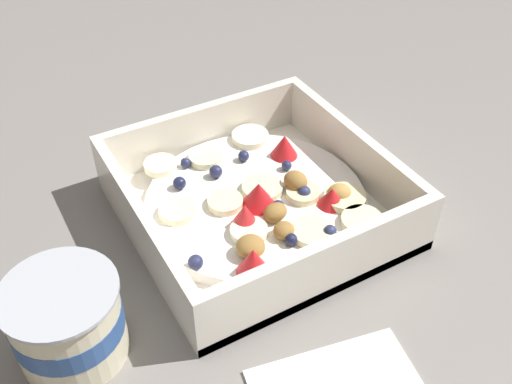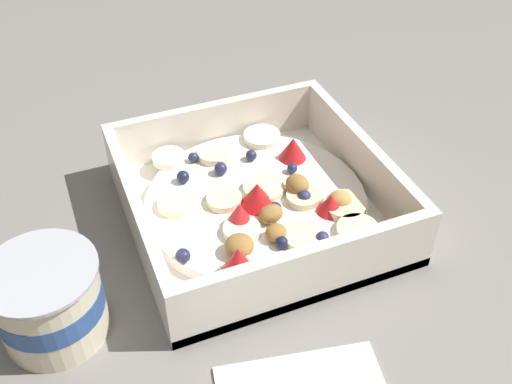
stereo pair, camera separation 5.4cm
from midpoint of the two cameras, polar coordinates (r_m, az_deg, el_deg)
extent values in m
plane|color=gray|center=(0.57, -1.93, -0.95)|extent=(2.40, 2.40, 0.00)
cube|color=white|center=(0.55, -2.78, -2.09)|extent=(0.23, 0.23, 0.01)
cube|color=white|center=(0.58, 6.79, 3.43)|extent=(0.23, 0.01, 0.06)
cube|color=white|center=(0.51, -13.90, -4.04)|extent=(0.23, 0.01, 0.06)
cube|color=white|center=(0.47, 3.42, -7.69)|extent=(0.01, 0.21, 0.06)
cube|color=white|center=(0.62, -7.61, 5.72)|extent=(0.01, 0.21, 0.06)
cylinder|color=white|center=(0.54, -2.81, -1.21)|extent=(0.21, 0.21, 0.01)
cylinder|color=#F4EAB7|center=(0.59, -7.49, 3.24)|extent=(0.04, 0.04, 0.01)
cylinder|color=#F4EAB7|center=(0.50, 2.27, -4.10)|extent=(0.05, 0.05, 0.01)
cylinder|color=#F4EAB7|center=(0.55, -2.19, 0.23)|extent=(0.05, 0.05, 0.01)
cylinder|color=#F7EFC6|center=(0.61, -3.08, 5.27)|extent=(0.04, 0.04, 0.01)
cylinder|color=#F7EFC6|center=(0.47, -2.21, -7.98)|extent=(0.05, 0.05, 0.01)
cylinder|color=#F7EFC6|center=(0.50, -3.74, -3.96)|extent=(0.04, 0.04, 0.01)
cylinder|color=#F4EAB7|center=(0.53, -5.88, -1.13)|extent=(0.05, 0.05, 0.01)
cylinder|color=#F4EAB7|center=(0.53, -10.54, -1.90)|extent=(0.05, 0.05, 0.01)
cylinder|color=beige|center=(0.54, 1.76, -0.24)|extent=(0.03, 0.03, 0.01)
cylinder|color=beige|center=(0.54, 5.83, -0.70)|extent=(0.05, 0.05, 0.01)
cylinder|color=#F7EFC6|center=(0.58, -11.86, 2.45)|extent=(0.03, 0.03, 0.01)
cylinder|color=#F4EAB7|center=(0.52, 7.40, -2.97)|extent=(0.04, 0.04, 0.01)
cone|color=red|center=(0.51, -4.12, -2.42)|extent=(0.03, 0.03, 0.02)
cone|color=red|center=(0.47, -3.57, -6.88)|extent=(0.04, 0.04, 0.03)
cone|color=red|center=(0.53, -2.67, -0.34)|extent=(0.03, 0.03, 0.02)
cone|color=red|center=(0.58, 0.14, 4.42)|extent=(0.03, 0.03, 0.02)
cone|color=red|center=(0.53, 4.50, -0.60)|extent=(0.03, 0.03, 0.02)
sphere|color=navy|center=(0.50, 4.18, -3.97)|extent=(0.01, 0.01, 0.01)
sphere|color=#191E3D|center=(0.56, -10.20, 0.75)|extent=(0.01, 0.01, 0.01)
sphere|color=#23284C|center=(0.57, 0.31, 2.48)|extent=(0.01, 0.01, 0.01)
sphere|color=#23284C|center=(0.58, -3.47, 3.54)|extent=(0.01, 0.01, 0.01)
sphere|color=#23284C|center=(0.58, -9.49, 2.72)|extent=(0.01, 0.01, 0.01)
sphere|color=#23284C|center=(0.52, -0.75, -1.51)|extent=(0.01, 0.01, 0.01)
sphere|color=#23284C|center=(0.56, -6.64, 1.88)|extent=(0.01, 0.01, 0.01)
sphere|color=#191E3D|center=(0.49, 0.33, -4.78)|extent=(0.01, 0.01, 0.01)
sphere|color=navy|center=(0.54, 1.87, -0.15)|extent=(0.01, 0.01, 0.01)
sphere|color=#23284C|center=(0.48, -9.11, -6.90)|extent=(0.01, 0.01, 0.01)
ellipsoid|color=olive|center=(0.48, -3.72, -5.46)|extent=(0.03, 0.03, 0.02)
ellipsoid|color=olive|center=(0.51, -1.11, -2.13)|extent=(0.02, 0.03, 0.02)
ellipsoid|color=olive|center=(0.54, 1.06, 0.94)|extent=(0.03, 0.02, 0.02)
ellipsoid|color=olive|center=(0.50, -0.35, -3.88)|extent=(0.02, 0.02, 0.01)
ellipsoid|color=tan|center=(0.54, 5.32, -0.12)|extent=(0.03, 0.03, 0.01)
ellipsoid|color=silver|center=(0.68, -9.01, 6.47)|extent=(0.05, 0.06, 0.01)
cylinder|color=silver|center=(0.68, -1.64, 6.81)|extent=(0.06, 0.12, 0.01)
cylinder|color=beige|center=(0.46, -21.10, -11.98)|extent=(0.08, 0.08, 0.07)
cylinder|color=#2D5193|center=(0.46, -21.20, -11.73)|extent=(0.08, 0.08, 0.02)
cylinder|color=#B7BCC6|center=(0.44, -22.18, -9.18)|extent=(0.08, 0.08, 0.00)
camera|label=1|loc=(0.03, -92.87, -2.45)|focal=41.19mm
camera|label=2|loc=(0.03, 87.13, 2.45)|focal=41.19mm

